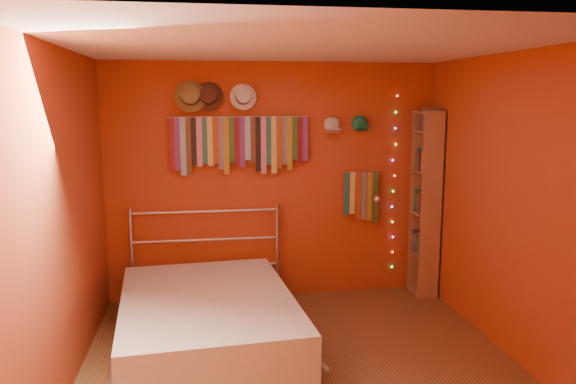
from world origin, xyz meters
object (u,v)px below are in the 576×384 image
tie_rack (239,141)px  bed (208,318)px  bookshelf (429,203)px  reading_lamp (376,199)px

tie_rack → bed: (-0.37, -1.10, -1.45)m
tie_rack → bookshelf: 2.14m
bookshelf → bed: size_ratio=0.92×
tie_rack → reading_lamp: (1.42, -0.18, -0.61)m
tie_rack → bookshelf: size_ratio=0.72×
bookshelf → reading_lamp: bearing=-177.3°
tie_rack → bed: bearing=-108.4°
tie_rack → bookshelf: (2.03, -0.15, -0.67)m
tie_rack → reading_lamp: bearing=-7.3°
reading_lamp → bed: reading_lamp is taller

